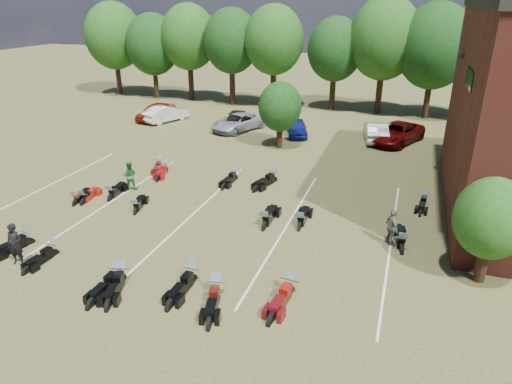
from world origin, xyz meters
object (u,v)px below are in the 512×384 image
at_px(car_0, 156,112).
at_px(motorcycle_0, 29,245).
at_px(person_grey, 392,228).
at_px(motorcycle_3, 117,282).
at_px(motorcycle_14, 160,168).
at_px(person_black, 15,244).
at_px(motorcycle_7, 84,204).
at_px(person_green, 129,176).
at_px(car_4, 297,128).

height_order(car_0, motorcycle_0, car_0).
bearing_deg(person_grey, motorcycle_3, 94.56).
distance_m(car_0, motorcycle_3, 26.68).
height_order(motorcycle_3, motorcycle_14, motorcycle_3).
bearing_deg(person_black, motorcycle_3, -8.78).
distance_m(car_0, motorcycle_14, 13.45).
bearing_deg(motorcycle_14, motorcycle_3, -87.28).
bearing_deg(person_black, motorcycle_0, 110.59).
height_order(motorcycle_0, motorcycle_7, motorcycle_0).
bearing_deg(person_green, motorcycle_0, 58.90).
height_order(person_green, motorcycle_3, person_green).
bearing_deg(car_4, motorcycle_14, -140.47).
xyz_separation_m(car_4, person_green, (-6.46, -14.39, 0.21)).
relative_size(person_green, motorcycle_14, 0.84).
xyz_separation_m(person_black, person_green, (-0.12, 8.63, -0.07)).
relative_size(car_0, car_4, 1.18).
height_order(car_4, motorcycle_3, car_4).
height_order(person_grey, motorcycle_14, person_grey).
distance_m(car_0, motorcycle_0, 23.44).
relative_size(car_0, motorcycle_14, 2.20).
bearing_deg(motorcycle_7, motorcycle_14, -106.47).
distance_m(motorcycle_0, motorcycle_14, 11.04).
xyz_separation_m(person_black, motorcycle_0, (-0.87, 1.42, -0.93)).
relative_size(car_4, motorcycle_0, 1.70).
bearing_deg(person_green, car_0, -89.98).
bearing_deg(motorcycle_3, person_black, -179.27).
xyz_separation_m(motorcycle_0, motorcycle_7, (-0.54, 4.57, 0.00)).
distance_m(person_green, motorcycle_14, 3.92).
xyz_separation_m(car_0, motorcycle_3, (12.09, -23.77, -0.77)).
bearing_deg(car_4, motorcycle_3, -112.02).
xyz_separation_m(person_green, motorcycle_7, (-1.28, -2.64, -0.86)).
bearing_deg(motorcycle_3, car_4, 84.76).
bearing_deg(motorcycle_0, person_green, 96.77).
distance_m(person_black, motorcycle_0, 1.91).
xyz_separation_m(motorcycle_3, motorcycle_14, (-5.13, 12.28, 0.00)).
height_order(person_green, motorcycle_0, person_green).
bearing_deg(motorcycle_3, car_0, 115.68).
xyz_separation_m(motorcycle_3, motorcycle_7, (-6.16, 5.82, 0.00)).
height_order(person_green, person_grey, person_grey).
relative_size(person_black, motorcycle_0, 0.82).
relative_size(person_black, motorcycle_7, 0.88).
bearing_deg(motorcycle_7, motorcycle_0, 89.34).
xyz_separation_m(car_4, person_grey, (8.48, -16.24, 0.22)).
xyz_separation_m(motorcycle_0, motorcycle_14, (0.49, 11.03, 0.00)).
bearing_deg(motorcycle_3, person_grey, 32.05).
height_order(person_black, motorcycle_3, person_black).
height_order(person_green, motorcycle_14, person_green).
bearing_deg(car_0, person_black, -66.22).
bearing_deg(car_4, motorcycle_0, -126.50).
bearing_deg(person_grey, person_black, 85.83).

